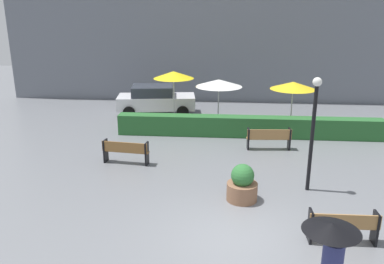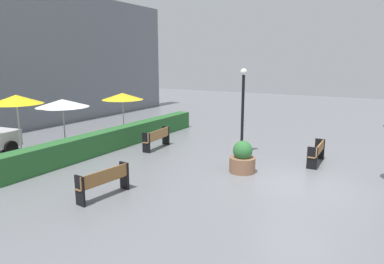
% 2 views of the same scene
% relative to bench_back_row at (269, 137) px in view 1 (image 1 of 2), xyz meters
% --- Properties ---
extents(ground_plane, '(60.00, 60.00, 0.00)m').
position_rel_bench_back_row_xyz_m(ground_plane, '(-1.49, -6.68, -0.53)').
color(ground_plane, slate).
extents(bench_back_row, '(1.83, 0.50, 0.89)m').
position_rel_bench_back_row_xyz_m(bench_back_row, '(0.00, 0.00, 0.00)').
color(bench_back_row, '#9E7242').
rests_on(bench_back_row, ground).
extents(bench_far_left, '(1.78, 0.56, 0.87)m').
position_rel_bench_back_row_xyz_m(bench_far_left, '(-5.50, -2.03, -0.01)').
color(bench_far_left, olive).
rests_on(bench_far_left, ground).
extents(bench_near_right, '(1.70, 0.40, 0.84)m').
position_rel_bench_back_row_xyz_m(bench_near_right, '(1.13, -6.80, -0.03)').
color(bench_near_right, '#9E7242').
rests_on(bench_near_right, ground).
extents(pedestrian_with_umbrella, '(1.02, 1.02, 2.05)m').
position_rel_bench_back_row_xyz_m(pedestrian_with_umbrella, '(0.10, -9.44, 0.83)').
color(pedestrian_with_umbrella, navy).
rests_on(pedestrian_with_umbrella, ground).
extents(planter_pot, '(0.93, 0.93, 1.16)m').
position_rel_bench_back_row_xyz_m(planter_pot, '(-1.26, -4.66, -0.03)').
color(planter_pot, brown).
rests_on(planter_pot, ground).
extents(lamp_post, '(0.28, 0.28, 3.65)m').
position_rel_bench_back_row_xyz_m(lamp_post, '(0.87, -3.76, 1.73)').
color(lamp_post, black).
rests_on(lamp_post, ground).
extents(patio_umbrella_yellow, '(1.99, 1.99, 2.66)m').
position_rel_bench_back_row_xyz_m(patio_umbrella_yellow, '(-4.38, 3.50, 1.95)').
color(patio_umbrella_yellow, silver).
rests_on(patio_umbrella_yellow, ground).
extents(patio_umbrella_white, '(2.30, 2.30, 2.28)m').
position_rel_bench_back_row_xyz_m(patio_umbrella_white, '(-2.16, 3.57, 1.57)').
color(patio_umbrella_white, silver).
rests_on(patio_umbrella_white, ground).
extents(patio_umbrella_yellow_far, '(2.16, 2.16, 2.29)m').
position_rel_bench_back_row_xyz_m(patio_umbrella_yellow_far, '(1.36, 3.16, 1.58)').
color(patio_umbrella_yellow_far, silver).
rests_on(patio_umbrella_yellow_far, ground).
extents(hedge_strip, '(11.91, 0.70, 0.92)m').
position_rel_bench_back_row_xyz_m(hedge_strip, '(-0.76, 1.72, -0.07)').
color(hedge_strip, '#28602D').
rests_on(hedge_strip, ground).
extents(building_facade, '(28.00, 1.20, 8.15)m').
position_rel_bench_back_row_xyz_m(building_facade, '(-1.49, 9.32, 3.55)').
color(building_facade, slate).
rests_on(building_facade, ground).
extents(parked_car, '(4.39, 2.39, 1.57)m').
position_rel_bench_back_row_xyz_m(parked_car, '(-5.66, 5.40, 0.29)').
color(parked_car, silver).
rests_on(parked_car, ground).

